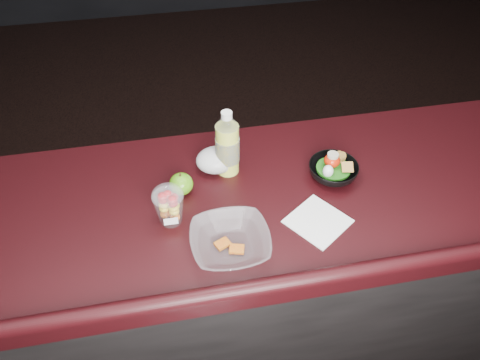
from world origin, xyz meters
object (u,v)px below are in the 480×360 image
object	(u,v)px
lemonade_bottle	(227,147)
green_apple	(181,184)
takeout_bowl	(230,242)
fruit_cup	(169,205)
snack_bowl	(333,170)

from	to	relation	value
lemonade_bottle	green_apple	size ratio (longest dim) A/B	2.99
takeout_bowl	fruit_cup	bearing A→B (deg)	138.62
fruit_cup	green_apple	distance (m)	0.13
snack_bowl	takeout_bowl	distance (m)	0.45
green_apple	takeout_bowl	distance (m)	0.28
green_apple	takeout_bowl	world-z (taller)	green_apple
green_apple	takeout_bowl	xyz separation A→B (m)	(0.11, -0.26, -0.01)
fruit_cup	takeout_bowl	bearing A→B (deg)	-41.38
green_apple	snack_bowl	distance (m)	0.50
takeout_bowl	snack_bowl	bearing A→B (deg)	31.17
lemonade_bottle	takeout_bowl	bearing A→B (deg)	-98.51
lemonade_bottle	green_apple	xyz separation A→B (m)	(-0.16, -0.08, -0.07)
green_apple	snack_bowl	bearing A→B (deg)	-2.49
fruit_cup	takeout_bowl	distance (m)	0.22
takeout_bowl	lemonade_bottle	bearing A→B (deg)	81.49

